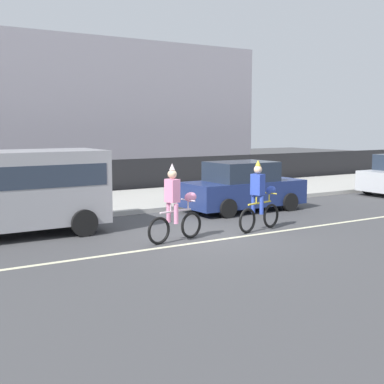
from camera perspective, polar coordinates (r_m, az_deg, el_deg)
The scene contains 8 objects.
ground_plane at distance 13.72m, azimuth 1.54°, elevation -4.77°, with size 80.00×80.00×0.00m, color #424244.
road_centre_line at distance 13.31m, azimuth 2.75°, elevation -5.12°, with size 36.00×0.14×0.01m, color beige.
sidewalk_curb at distance 19.36m, azimuth -9.25°, elevation -1.13°, with size 60.00×5.00×0.15m, color #ADAAA3.
fence_line at distance 21.96m, azimuth -12.26°, elevation 1.42°, with size 40.00×0.08×1.40m, color black.
parade_cyclist_pink at distance 13.02m, azimuth -1.73°, elevation -1.65°, with size 1.70×0.54×1.92m.
parade_cyclist_cobalt at distance 14.50m, azimuth 7.27°, elevation -0.80°, with size 1.69×0.58×1.92m.
parked_van_grey at distance 14.29m, azimuth -19.08°, elevation 0.52°, with size 5.00×2.22×2.18m.
parked_car_navy at distance 17.76m, azimuth 5.45°, elevation 0.48°, with size 4.10×1.92×1.64m.
Camera 1 is at (-7.49, -11.14, 2.83)m, focal length 50.00 mm.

